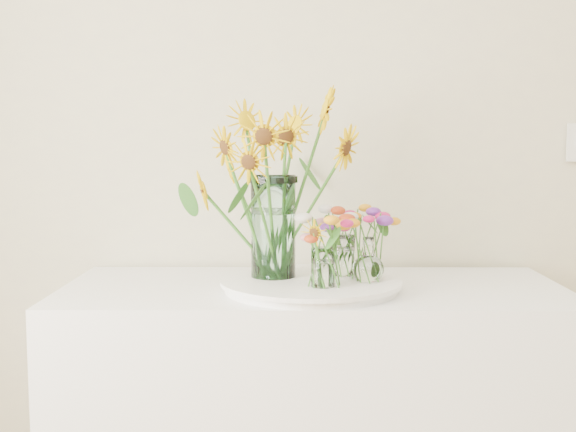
# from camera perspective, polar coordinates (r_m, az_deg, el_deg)

# --- Properties ---
(tray) EXTENTS (0.47, 0.47, 0.02)m
(tray) POSITION_cam_1_polar(r_m,az_deg,el_deg) (1.97, 1.83, -5.55)
(tray) COLOR white
(tray) RESTS_ON counter
(mason_jar) EXTENTS (0.15, 0.15, 0.29)m
(mason_jar) POSITION_cam_1_polar(r_m,az_deg,el_deg) (1.99, -1.18, -0.87)
(mason_jar) COLOR #BFF8ED
(mason_jar) RESTS_ON tray
(sunflower_bouquet) EXTENTS (0.96, 0.96, 0.54)m
(sunflower_bouquet) POSITION_cam_1_polar(r_m,az_deg,el_deg) (1.98, -1.19, 2.75)
(sunflower_bouquet) COLOR #DAAD04
(sunflower_bouquet) RESTS_ON tray
(small_vase_a) EXTENTS (0.06, 0.06, 0.11)m
(small_vase_a) POSITION_cam_1_polar(r_m,az_deg,el_deg) (1.86, 2.78, -4.15)
(small_vase_a) COLOR white
(small_vase_a) RESTS_ON tray
(wildflower_posy_a) EXTENTS (0.19, 0.19, 0.20)m
(wildflower_posy_a) POSITION_cam_1_polar(r_m,az_deg,el_deg) (1.86, 2.79, -2.78)
(wildflower_posy_a) COLOR orange
(wildflower_posy_a) RESTS_ON tray
(small_vase_b) EXTENTS (0.11, 0.11, 0.12)m
(small_vase_b) POSITION_cam_1_polar(r_m,az_deg,el_deg) (1.95, 6.37, -3.45)
(small_vase_b) COLOR white
(small_vase_b) RESTS_ON tray
(wildflower_posy_b) EXTENTS (0.22, 0.22, 0.21)m
(wildflower_posy_b) POSITION_cam_1_polar(r_m,az_deg,el_deg) (1.95, 6.38, -2.15)
(wildflower_posy_b) COLOR orange
(wildflower_posy_b) RESTS_ON tray
(small_vase_c) EXTENTS (0.08, 0.08, 0.12)m
(small_vase_c) POSITION_cam_1_polar(r_m,az_deg,el_deg) (2.03, 4.36, -3.14)
(small_vase_c) COLOR white
(small_vase_c) RESTS_ON tray
(wildflower_posy_c) EXTENTS (0.19, 0.19, 0.21)m
(wildflower_posy_c) POSITION_cam_1_polar(r_m,az_deg,el_deg) (2.02, 4.37, -1.88)
(wildflower_posy_c) COLOR orange
(wildflower_posy_c) RESTS_ON tray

